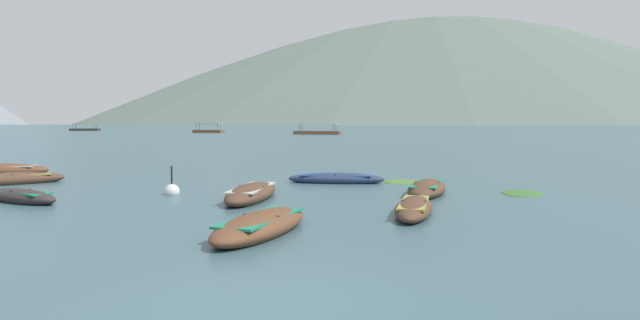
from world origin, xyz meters
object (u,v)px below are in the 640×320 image
rowboat_9 (252,193)px  rowboat_6 (427,189)px  rowboat_3 (12,179)px  rowboat_8 (21,197)px  rowboat_1 (414,208)px  rowboat_7 (261,225)px  ferry_2 (85,129)px  ferry_1 (318,132)px  rowboat_0 (336,179)px  ferry_0 (209,131)px  mooring_buoy (172,191)px

rowboat_9 → rowboat_6: bearing=7.5°
rowboat_6 → rowboat_9: size_ratio=0.91×
rowboat_3 → rowboat_8: bearing=-62.7°
rowboat_1 → rowboat_7: size_ratio=0.92×
rowboat_8 → ferry_2: bearing=107.9°
rowboat_6 → rowboat_7: rowboat_6 is taller
rowboat_6 → rowboat_8: rowboat_6 is taller
rowboat_3 → ferry_1: size_ratio=0.36×
rowboat_3 → rowboat_8: 5.60m
rowboat_0 → ferry_1: bearing=85.5°
rowboat_3 → rowboat_6: 15.96m
rowboat_7 → ferry_2: 174.94m
rowboat_0 → rowboat_9: 5.43m
rowboat_7 → rowboat_8: (-7.35, 5.35, -0.02)m
ferry_0 → rowboat_9: bearing=-82.8°
rowboat_3 → ferry_2: ferry_2 is taller
rowboat_0 → rowboat_3: bearing=176.8°
rowboat_9 → mooring_buoy: bearing=153.2°
rowboat_1 → ferry_2: size_ratio=0.42×
ferry_0 → ferry_2: bearing=136.8°
rowboat_6 → rowboat_0: bearing=126.3°
rowboat_9 → rowboat_8: bearing=179.1°
mooring_buoy → ferry_0: bearing=96.0°
rowboat_9 → ferry_1: ferry_1 is taller
rowboat_7 → rowboat_9: bearing=94.3°
ferry_2 → mooring_buoy: (55.76, -158.15, -0.33)m
rowboat_3 → ferry_1: 94.48m
rowboat_7 → mooring_buoy: size_ratio=3.59×
rowboat_1 → ferry_2: 174.33m
rowboat_0 → ferry_2: bearing=111.7°
rowboat_3 → rowboat_6: bearing=-15.7°
rowboat_3 → mooring_buoy: size_ratio=3.38×
ferry_0 → ferry_1: (25.48, -21.30, -0.00)m
rowboat_9 → ferry_2: 169.88m
rowboat_8 → ferry_1: 98.87m
rowboat_1 → rowboat_6: rowboat_6 is taller
rowboat_8 → rowboat_9: 6.95m
rowboat_3 → ferry_1: (20.00, 92.34, 0.27)m
rowboat_9 → ferry_2: ferry_2 is taller
rowboat_7 → ferry_1: ferry_1 is taller
rowboat_3 → ferry_0: ferry_0 is taller
rowboat_7 → ferry_2: size_ratio=0.46×
rowboat_1 → ferry_0: 123.38m
rowboat_7 → rowboat_8: bearing=144.0°
rowboat_7 → rowboat_8: 9.09m
rowboat_6 → rowboat_7: size_ratio=0.98×
ferry_0 → rowboat_0: bearing=-81.0°
rowboat_0 → rowboat_9: bearing=-126.1°
rowboat_6 → ferry_0: bearing=100.0°
rowboat_8 → ferry_0: bearing=93.9°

